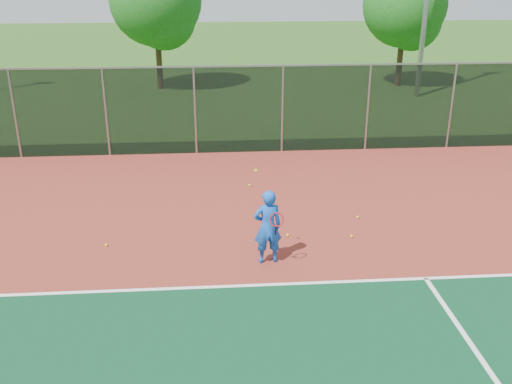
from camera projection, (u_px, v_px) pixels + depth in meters
ground at (370, 381)px, 9.12m from camera, size 120.00×120.00×0.00m
court_apron at (343, 310)px, 10.96m from camera, size 30.00×20.00×0.02m
fence_back at (282, 108)px, 19.63m from camera, size 30.00×0.06×3.03m
tennis_player at (268, 227)px, 12.41m from camera, size 0.67×0.65×2.16m
practice_ball_0 at (250, 185)px, 16.99m from camera, size 0.07×0.07×0.07m
practice_ball_1 at (352, 236)px, 13.83m from camera, size 0.07×0.07×0.07m
practice_ball_2 at (288, 235)px, 13.88m from camera, size 0.07×0.07×0.07m
practice_ball_3 at (106, 245)px, 13.39m from camera, size 0.07×0.07×0.07m
practice_ball_4 at (358, 217)px, 14.86m from camera, size 0.07×0.07×0.07m
tree_back_left at (157, 4)px, 28.61m from camera, size 4.66×4.66×6.84m
tree_back_mid at (407, 9)px, 29.48m from camera, size 4.32×4.32×6.35m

